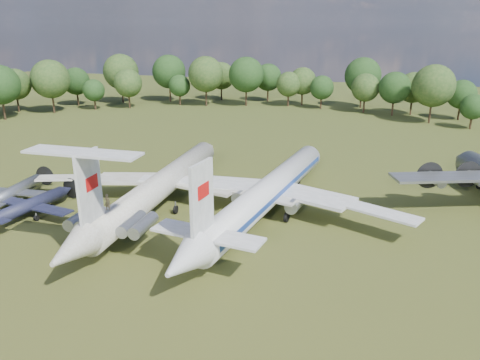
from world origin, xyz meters
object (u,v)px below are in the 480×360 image
(il62_airliner, at_px, (161,190))
(small_prop_northwest, at_px, (13,195))
(tu104_jet, at_px, (268,197))
(small_prop_west, at_px, (29,209))
(person_on_il62, at_px, (107,202))

(il62_airliner, bearing_deg, small_prop_northwest, -167.98)
(tu104_jet, bearing_deg, small_prop_northwest, -162.13)
(small_prop_northwest, bearing_deg, il62_airliner, 8.49)
(tu104_jet, height_order, small_prop_west, tu104_jet)
(il62_airliner, relative_size, tu104_jet, 0.97)
(tu104_jet, xyz_separation_m, small_prop_west, (-29.44, -9.76, -1.28))
(small_prop_northwest, relative_size, person_on_il62, 9.20)
(tu104_jet, relative_size, small_prop_northwest, 2.95)
(il62_airliner, xyz_separation_m, small_prop_northwest, (-20.33, -4.88, -1.15))
(tu104_jet, xyz_separation_m, person_on_il62, (-14.34, -14.75, 3.22))
(small_prop_west, bearing_deg, tu104_jet, 26.94)
(small_prop_west, bearing_deg, person_on_il62, -9.70)
(person_on_il62, bearing_deg, il62_airliner, -89.86)
(small_prop_northwest, bearing_deg, tu104_jet, 4.96)
(il62_airliner, relative_size, person_on_il62, 26.35)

